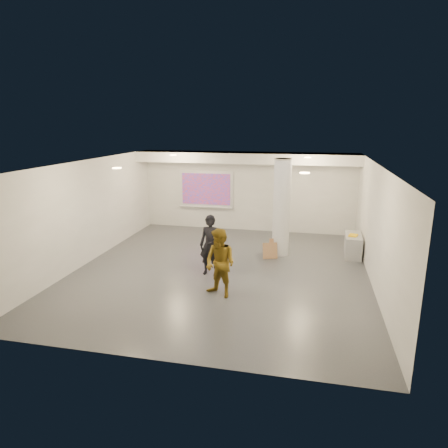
% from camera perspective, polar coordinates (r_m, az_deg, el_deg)
% --- Properties ---
extents(floor, '(8.00, 9.00, 0.01)m').
position_cam_1_polar(floor, '(11.28, -0.44, -6.66)').
color(floor, '#3C3F44').
rests_on(floor, ground).
extents(ceiling, '(8.00, 9.00, 0.01)m').
position_cam_1_polar(ceiling, '(10.59, -0.47, 8.69)').
color(ceiling, silver).
rests_on(ceiling, floor).
extents(wall_back, '(8.00, 0.01, 3.00)m').
position_cam_1_polar(wall_back, '(15.17, 3.35, 4.66)').
color(wall_back, silver).
rests_on(wall_back, floor).
extents(wall_front, '(8.00, 0.01, 3.00)m').
position_cam_1_polar(wall_front, '(6.73, -9.13, -8.03)').
color(wall_front, silver).
rests_on(wall_front, floor).
extents(wall_left, '(0.01, 9.00, 3.00)m').
position_cam_1_polar(wall_left, '(12.34, -18.88, 1.67)').
color(wall_left, silver).
rests_on(wall_left, floor).
extents(wall_right, '(0.01, 9.00, 3.00)m').
position_cam_1_polar(wall_right, '(10.70, 20.91, -0.36)').
color(wall_right, silver).
rests_on(wall_right, floor).
extents(soffit_band, '(8.00, 1.10, 0.36)m').
position_cam_1_polar(soffit_band, '(14.46, 3.08, 9.46)').
color(soffit_band, silver).
rests_on(soffit_band, ceiling).
extents(downlight_nw, '(0.22, 0.22, 0.02)m').
position_cam_1_polar(downlight_nw, '(13.60, -7.27, 9.74)').
color(downlight_nw, '#FECF92').
rests_on(downlight_nw, ceiling).
extents(downlight_ne, '(0.22, 0.22, 0.02)m').
position_cam_1_polar(downlight_ne, '(12.81, 11.87, 9.28)').
color(downlight_ne, '#FECF92').
rests_on(downlight_ne, ceiling).
extents(downlight_sw, '(0.22, 0.22, 0.02)m').
position_cam_1_polar(downlight_sw, '(9.94, -15.06, 7.72)').
color(downlight_sw, '#FECF92').
rests_on(downlight_sw, ceiling).
extents(downlight_se, '(0.22, 0.22, 0.02)m').
position_cam_1_polar(downlight_se, '(8.83, 11.44, 7.16)').
color(downlight_se, '#FECF92').
rests_on(downlight_se, ceiling).
extents(column, '(0.52, 0.52, 3.00)m').
position_cam_1_polar(column, '(12.36, 8.22, 2.32)').
color(column, silver).
rests_on(column, floor).
extents(projection_screen, '(2.10, 0.13, 1.42)m').
position_cam_1_polar(projection_screen, '(15.45, -2.56, 4.94)').
color(projection_screen, silver).
rests_on(projection_screen, wall_back).
extents(credenza, '(0.52, 1.16, 0.67)m').
position_cam_1_polar(credenza, '(13.03, 17.95, -2.91)').
color(credenza, gray).
rests_on(credenza, floor).
extents(postit_pad, '(0.32, 0.38, 0.03)m').
position_cam_1_polar(postit_pad, '(12.83, 17.97, -1.55)').
color(postit_pad, '#F8BC08').
rests_on(postit_pad, credenza).
extents(cardboard_back, '(0.52, 0.26, 0.55)m').
position_cam_1_polar(cardboard_back, '(12.53, 7.61, -3.30)').
color(cardboard_back, '#926944').
rests_on(cardboard_back, floor).
extents(cardboard_front, '(0.47, 0.30, 0.49)m').
position_cam_1_polar(cardboard_front, '(12.26, 6.60, -3.81)').
color(cardboard_front, '#926944').
rests_on(cardboard_front, floor).
extents(woman, '(0.62, 0.42, 1.65)m').
position_cam_1_polar(woman, '(10.76, -1.94, -3.06)').
color(woman, black).
rests_on(woman, floor).
extents(man, '(1.00, 0.92, 1.65)m').
position_cam_1_polar(man, '(9.42, -0.55, -5.63)').
color(man, '#806117').
rests_on(man, floor).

